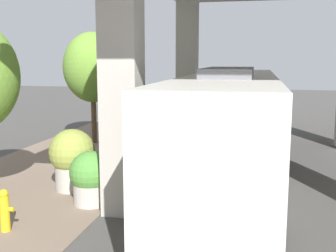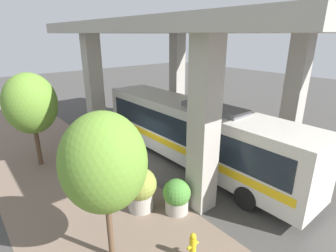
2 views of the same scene
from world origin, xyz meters
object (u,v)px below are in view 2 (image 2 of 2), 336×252
at_px(fire_hydrant, 193,246).
at_px(street_tree_far, 104,163).
at_px(bus, 194,130).
at_px(planter_front, 120,161).
at_px(planter_back, 177,196).
at_px(street_tree_near, 31,104).
at_px(planter_middle, 140,188).

height_order(fire_hydrant, street_tree_far, street_tree_far).
distance_m(bus, planter_front, 4.11).
distance_m(bus, planter_back, 4.44).
bearing_deg(fire_hydrant, street_tree_near, 100.73).
xyz_separation_m(planter_middle, planter_back, (1.00, -1.06, -0.23)).
relative_size(bus, planter_back, 9.04).
bearing_deg(planter_front, bus, -17.74).
bearing_deg(planter_middle, planter_back, -46.77).
relative_size(bus, fire_hydrant, 13.23).
bearing_deg(fire_hydrant, bus, 45.10).
xyz_separation_m(planter_front, planter_middle, (-0.64, -2.69, 0.03)).
bearing_deg(street_tree_far, bus, 24.06).
xyz_separation_m(planter_front, street_tree_near, (-2.67, 4.00, 2.49)).
height_order(fire_hydrant, planter_back, planter_back).
bearing_deg(street_tree_far, planter_back, 6.71).
bearing_deg(planter_back, street_tree_far, -173.29).
height_order(planter_front, planter_back, planter_front).
bearing_deg(planter_middle, bus, 18.46).
distance_m(planter_back, street_tree_near, 8.74).
relative_size(fire_hydrant, street_tree_near, 0.20).
bearing_deg(street_tree_far, planter_middle, 34.49).
bearing_deg(planter_back, planter_middle, 133.23).
xyz_separation_m(fire_hydrant, street_tree_far, (-1.90, 1.71, 2.85)).
bearing_deg(street_tree_near, planter_middle, -73.08).
height_order(planter_back, street_tree_near, street_tree_near).
height_order(bus, street_tree_far, street_tree_far).
relative_size(planter_front, street_tree_far, 0.39).
bearing_deg(bus, street_tree_near, 141.14).
height_order(bus, planter_middle, bus).
bearing_deg(planter_middle, street_tree_near, 106.92).
bearing_deg(planter_front, planter_middle, -103.39).
xyz_separation_m(bus, planter_back, (-3.43, -2.54, -1.21)).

